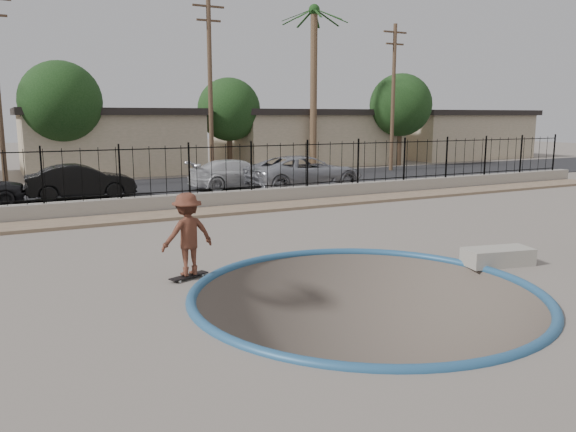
# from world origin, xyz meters

# --- Properties ---
(ground) EXTENTS (120.00, 120.00, 2.20)m
(ground) POSITION_xyz_m (0.00, 12.00, -1.10)
(ground) COLOR slate
(ground) RESTS_ON ground
(bowl_pit) EXTENTS (6.84, 6.84, 1.80)m
(bowl_pit) POSITION_xyz_m (0.00, -1.00, 0.00)
(bowl_pit) COLOR #52493E
(bowl_pit) RESTS_ON ground
(coping_ring) EXTENTS (7.04, 7.04, 0.20)m
(coping_ring) POSITION_xyz_m (0.00, -1.00, 0.00)
(coping_ring) COLOR #27557F
(coping_ring) RESTS_ON ground
(rock_strip) EXTENTS (42.00, 1.60, 0.11)m
(rock_strip) POSITION_xyz_m (0.00, 9.20, 0.06)
(rock_strip) COLOR #9A8164
(rock_strip) RESTS_ON ground
(retaining_wall) EXTENTS (42.00, 0.45, 0.60)m
(retaining_wall) POSITION_xyz_m (0.00, 10.30, 0.30)
(retaining_wall) COLOR gray
(retaining_wall) RESTS_ON ground
(fence) EXTENTS (40.00, 0.04, 1.80)m
(fence) POSITION_xyz_m (0.00, 10.30, 1.50)
(fence) COLOR black
(fence) RESTS_ON retaining_wall
(street) EXTENTS (90.00, 8.00, 0.04)m
(street) POSITION_xyz_m (0.00, 17.00, 0.02)
(street) COLOR black
(street) RESTS_ON ground
(house_center) EXTENTS (10.60, 8.60, 3.90)m
(house_center) POSITION_xyz_m (0.00, 26.50, 1.97)
(house_center) COLOR tan
(house_center) RESTS_ON ground
(house_east) EXTENTS (12.60, 8.60, 3.90)m
(house_east) POSITION_xyz_m (14.00, 26.50, 1.97)
(house_east) COLOR tan
(house_east) RESTS_ON ground
(house_east_far) EXTENTS (11.60, 8.60, 3.90)m
(house_east_far) POSITION_xyz_m (28.00, 26.50, 1.97)
(house_east_far) COLOR tan
(house_east_far) RESTS_ON ground
(palm_right) EXTENTS (2.30, 2.30, 10.30)m
(palm_right) POSITION_xyz_m (12.00, 22.00, 7.33)
(palm_right) COLOR brown
(palm_right) RESTS_ON ground
(utility_pole_mid) EXTENTS (1.70, 0.24, 9.50)m
(utility_pole_mid) POSITION_xyz_m (4.00, 19.00, 4.96)
(utility_pole_mid) COLOR #473323
(utility_pole_mid) RESTS_ON ground
(utility_pole_right) EXTENTS (1.70, 0.24, 9.00)m
(utility_pole_right) POSITION_xyz_m (16.00, 19.00, 4.70)
(utility_pole_right) COLOR #473323
(utility_pole_right) RESTS_ON ground
(street_tree_left) EXTENTS (4.32, 4.32, 6.36)m
(street_tree_left) POSITION_xyz_m (-3.00, 23.00, 4.19)
(street_tree_left) COLOR #473323
(street_tree_left) RESTS_ON ground
(street_tree_mid) EXTENTS (3.96, 3.96, 5.83)m
(street_tree_mid) POSITION_xyz_m (7.00, 24.00, 3.84)
(street_tree_mid) COLOR #473323
(street_tree_mid) RESTS_ON ground
(street_tree_right) EXTENTS (4.32, 4.32, 6.36)m
(street_tree_right) POSITION_xyz_m (19.00, 22.00, 4.19)
(street_tree_right) COLOR #473323
(street_tree_right) RESTS_ON ground
(skater) EXTENTS (1.21, 0.79, 1.77)m
(skater) POSITION_xyz_m (-2.80, 1.60, 0.88)
(skater) COLOR brown
(skater) RESTS_ON ground
(skateboard) EXTENTS (0.94, 0.54, 0.08)m
(skateboard) POSITION_xyz_m (-2.80, 1.60, 0.06)
(skateboard) COLOR black
(skateboard) RESTS_ON ground
(concrete_ledge) EXTENTS (1.71, 1.02, 0.40)m
(concrete_ledge) POSITION_xyz_m (4.00, -0.63, 0.20)
(concrete_ledge) COLOR #9E998C
(concrete_ledge) RESTS_ON ground
(car_b) EXTENTS (4.36, 1.60, 1.43)m
(car_b) POSITION_xyz_m (-3.23, 15.00, 0.75)
(car_b) COLOR black
(car_b) RESTS_ON street
(car_c) EXTENTS (4.83, 2.12, 1.38)m
(car_c) POSITION_xyz_m (3.88, 14.99, 0.73)
(car_c) COLOR silver
(car_c) RESTS_ON street
(car_d) EXTENTS (5.80, 2.88, 1.58)m
(car_d) POSITION_xyz_m (6.60, 13.40, 0.83)
(car_d) COLOR #999BA2
(car_d) RESTS_ON street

